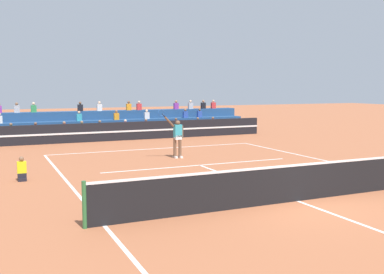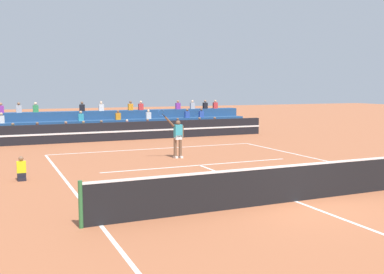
{
  "view_description": "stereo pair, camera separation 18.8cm",
  "coord_description": "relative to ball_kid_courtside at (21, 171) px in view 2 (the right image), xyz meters",
  "views": [
    {
      "loc": [
        -7.83,
        -10.03,
        3.19
      ],
      "look_at": [
        -0.03,
        7.14,
        1.1
      ],
      "focal_mm": 42.0,
      "sensor_mm": 36.0,
      "label": 1
    },
    {
      "loc": [
        -7.66,
        -10.1,
        3.19
      ],
      "look_at": [
        -0.03,
        7.14,
        1.1
      ],
      "focal_mm": 42.0,
      "sensor_mm": 36.0,
      "label": 2
    }
  ],
  "objects": [
    {
      "name": "ground_plane",
      "position": [
        6.87,
        -6.17,
        -0.33
      ],
      "size": [
        120.0,
        120.0,
        0.0
      ],
      "primitive_type": "plane",
      "color": "#AD603D"
    },
    {
      "name": "court_lines",
      "position": [
        6.87,
        -6.17,
        -0.33
      ],
      "size": [
        11.1,
        23.9,
        0.01
      ],
      "color": "white",
      "rests_on": "ground"
    },
    {
      "name": "tennis_net",
      "position": [
        6.87,
        -6.17,
        0.21
      ],
      "size": [
        12.0,
        0.1,
        1.1
      ],
      "color": "#2D6B38",
      "rests_on": "ground"
    },
    {
      "name": "sponsor_banner_wall",
      "position": [
        6.87,
        10.11,
        0.22
      ],
      "size": [
        18.0,
        0.26,
        1.1
      ],
      "color": "black",
      "rests_on": "ground"
    },
    {
      "name": "bleacher_stand",
      "position": [
        6.88,
        12.64,
        0.32
      ],
      "size": [
        17.65,
        2.85,
        2.28
      ],
      "color": "navy",
      "rests_on": "ground"
    },
    {
      "name": "ball_kid_courtside",
      "position": [
        0.0,
        0.0,
        0.0
      ],
      "size": [
        0.3,
        0.36,
        0.84
      ],
      "color": "black",
      "rests_on": "ground"
    },
    {
      "name": "tennis_player",
      "position": [
        6.76,
        2.4,
        0.65
      ],
      "size": [
        1.34,
        0.32,
        2.3
      ],
      "color": "brown",
      "rests_on": "ground"
    },
    {
      "name": "tennis_ball",
      "position": [
        10.84,
        -2.82,
        -0.3
      ],
      "size": [
        0.07,
        0.07,
        0.07
      ],
      "primitive_type": "sphere",
      "color": "#C6DB33",
      "rests_on": "ground"
    }
  ]
}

